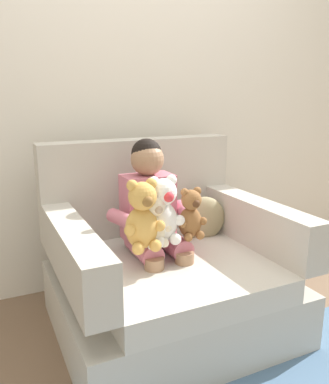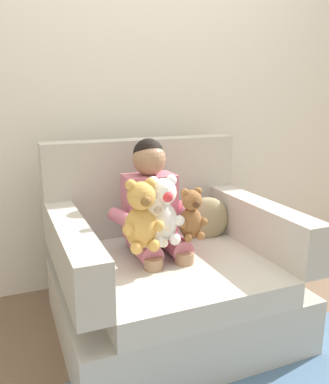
{
  "view_description": "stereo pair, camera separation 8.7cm",
  "coord_description": "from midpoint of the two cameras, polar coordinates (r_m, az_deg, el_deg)",
  "views": [
    {
      "loc": [
        -0.82,
        -1.67,
        1.2
      ],
      "look_at": [
        -0.05,
        -0.05,
        0.76
      ],
      "focal_mm": 36.96,
      "sensor_mm": 36.0,
      "label": 1
    },
    {
      "loc": [
        -0.74,
        -1.71,
        1.2
      ],
      "look_at": [
        -0.05,
        -0.05,
        0.76
      ],
      "focal_mm": 36.96,
      "sensor_mm": 36.0,
      "label": 2
    }
  ],
  "objects": [
    {
      "name": "armchair",
      "position": [
        2.11,
        -1.0,
        -11.37
      ],
      "size": [
        1.13,
        0.99,
        0.95
      ],
      "color": "#BCB7AD",
      "rests_on": "ground"
    },
    {
      "name": "plush_brown",
      "position": [
        1.92,
        2.53,
        -3.32
      ],
      "size": [
        0.15,
        0.12,
        0.25
      ],
      "rotation": [
        0.0,
        0.0,
        -0.37
      ],
      "color": "brown",
      "rests_on": "armchair"
    },
    {
      "name": "plush_white",
      "position": [
        1.85,
        -1.57,
        -2.93
      ],
      "size": [
        0.19,
        0.16,
        0.33
      ],
      "rotation": [
        0.0,
        0.0,
        0.26
      ],
      "color": "white",
      "rests_on": "armchair"
    },
    {
      "name": "ground_plane",
      "position": [
        2.22,
        -0.42,
        -18.88
      ],
      "size": [
        8.0,
        8.0,
        0.0
      ],
      "primitive_type": "plane",
      "color": "brown"
    },
    {
      "name": "plush_honey",
      "position": [
        1.77,
        -4.61,
        -3.66
      ],
      "size": [
        0.2,
        0.16,
        0.33
      ],
      "rotation": [
        0.0,
        0.0,
        -0.27
      ],
      "color": "gold",
      "rests_on": "armchair"
    },
    {
      "name": "back_wall",
      "position": [
        2.55,
        -7.78,
        16.05
      ],
      "size": [
        6.0,
        0.1,
        2.6
      ],
      "primitive_type": "cube",
      "color": "silver",
      "rests_on": "ground"
    },
    {
      "name": "plush_cream",
      "position": [
        1.82,
        -2.81,
        -4.28
      ],
      "size": [
        0.15,
        0.12,
        0.25
      ],
      "rotation": [
        0.0,
        0.0,
        -0.38
      ],
      "color": "silver",
      "rests_on": "armchair"
    },
    {
      "name": "throw_pillow",
      "position": [
        2.28,
        4.5,
        -3.88
      ],
      "size": [
        0.28,
        0.16,
        0.26
      ],
      "primitive_type": "ellipsoid",
      "rotation": [
        0.0,
        0.0,
        -0.17
      ],
      "color": "#998C66",
      "rests_on": "armchair"
    },
    {
      "name": "seated_child",
      "position": [
        2.01,
        -2.92,
        -3.0
      ],
      "size": [
        0.45,
        0.39,
        0.82
      ],
      "rotation": [
        0.0,
        0.0,
        -0.07
      ],
      "color": "#C66B7F",
      "rests_on": "armchair"
    }
  ]
}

